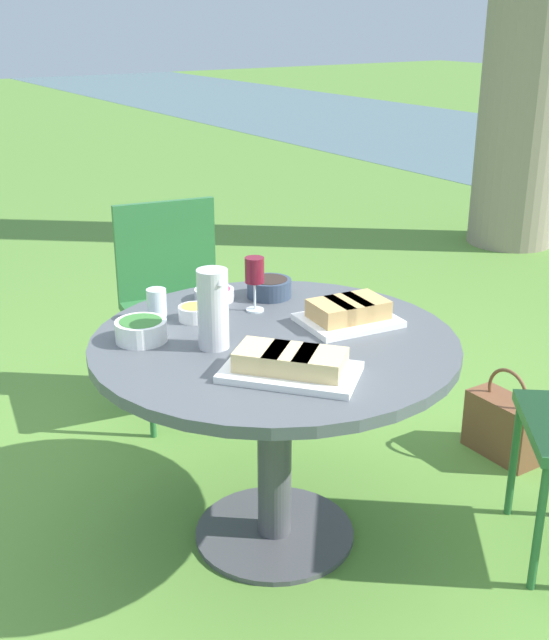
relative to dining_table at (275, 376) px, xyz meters
The scene contains 13 objects.
ground_plane 0.58m from the dining_table, ahead, with size 40.00×40.00×0.00m, color #5B8C38.
dining_table is the anchor object (origin of this frame).
chair_near_right 1.07m from the dining_table, behind, with size 0.49×0.50×0.89m.
water_pitcher 0.31m from the dining_table, 102.59° to the right, with size 0.10×0.09×0.24m.
wine_glass 0.36m from the dining_table, 162.10° to the left, with size 0.06×0.06×0.18m.
platter_bread_main 0.31m from the dining_table, 85.32° to the left, with size 0.26×0.32×0.08m.
platter_charcuterie 0.31m from the dining_table, 23.71° to the right, with size 0.42×0.40×0.07m.
bowl_fries 0.34m from the dining_table, 154.50° to the right, with size 0.11×0.11×0.05m.
bowl_salad 0.43m from the dining_table, 120.56° to the right, with size 0.16×0.16×0.06m.
bowl_olives 0.41m from the dining_table, 149.78° to the left, with size 0.15×0.15×0.06m.
bowl_dip_red 0.43m from the dining_table, behind, with size 0.14×0.14×0.04m.
cup_water_near 0.45m from the dining_table, 146.12° to the right, with size 0.06×0.06×0.10m.
handbag 1.13m from the dining_table, 87.28° to the left, with size 0.30×0.14×0.37m.
Camera 1 is at (1.88, -1.22, 1.64)m, focal length 45.00 mm.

